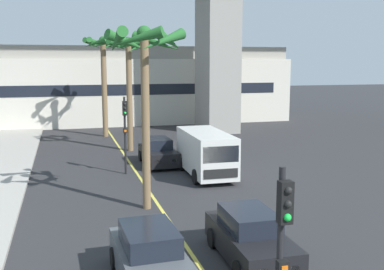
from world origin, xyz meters
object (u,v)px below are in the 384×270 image
palm_tree_far_median (128,59)px  palm_tree_mid_median (103,58)px  delivery_van (206,152)px  palm_tree_near_median (145,60)px  car_queue_front (158,152)px  traffic_light_median_near (282,249)px  traffic_light_median_far (125,125)px  car_queue_second (250,238)px  car_queue_third (150,258)px

palm_tree_far_median → palm_tree_mid_median: bearing=99.2°
delivery_van → palm_tree_far_median: 9.95m
palm_tree_far_median → palm_tree_near_median: bearing=-94.9°
car_queue_front → palm_tree_near_median: size_ratio=0.56×
traffic_light_median_near → traffic_light_median_far: (-0.53, 17.33, 0.00)m
car_queue_front → traffic_light_median_near: 19.44m
palm_tree_mid_median → palm_tree_far_median: palm_tree_mid_median is taller
palm_tree_far_median → car_queue_second: bearing=-86.9°
car_queue_front → palm_tree_near_median: bearing=-104.5°
palm_tree_mid_median → palm_tree_far_median: bearing=-80.8°
palm_tree_mid_median → car_queue_third: bearing=-92.4°
traffic_light_median_near → palm_tree_near_median: (-0.45, 11.20, 3.38)m
delivery_van → palm_tree_far_median: palm_tree_far_median is taller
car_queue_third → traffic_light_median_far: bearing=85.5°
car_queue_front → palm_tree_mid_median: (-2.08, 11.39, 5.66)m
car_queue_third → traffic_light_median_far: traffic_light_median_far is taller
car_queue_front → delivery_van: bearing=-60.9°
car_queue_second → traffic_light_median_far: traffic_light_median_far is taller
car_queue_second → palm_tree_mid_median: bearing=94.7°
car_queue_third → car_queue_front: bearing=77.7°
car_queue_second → car_queue_third: size_ratio=1.00×
car_queue_third → traffic_light_median_near: 5.30m
traffic_light_median_near → palm_tree_near_median: size_ratio=0.57×
traffic_light_median_far → palm_tree_near_median: 7.00m
delivery_van → palm_tree_near_median: 7.79m
car_queue_second → delivery_van: size_ratio=0.78×
palm_tree_mid_median → car_queue_front: bearing=-79.7°
traffic_light_median_far → palm_tree_mid_median: palm_tree_mid_median is taller
car_queue_second → car_queue_third: bearing=-168.5°
delivery_van → palm_tree_far_median: (-2.90, 8.15, 4.93)m
car_queue_front → palm_tree_near_median: palm_tree_near_median is taller
car_queue_front → palm_tree_mid_median: bearing=100.3°
car_queue_third → palm_tree_near_median: size_ratio=0.56×
traffic_light_median_near → palm_tree_far_median: size_ratio=0.55×
car_queue_second → palm_tree_near_median: palm_tree_near_median is taller
car_queue_third → palm_tree_mid_median: palm_tree_mid_median is taller
car_queue_front → delivery_van: (1.90, -3.41, 0.57)m
palm_tree_near_median → palm_tree_mid_median: (0.01, 19.46, 0.29)m
palm_tree_mid_median → delivery_van: bearing=-75.0°
delivery_van → traffic_light_median_near: bearing=-102.6°
delivery_van → car_queue_second: bearing=-100.1°
car_queue_third → traffic_light_median_near: bearing=-71.8°
traffic_light_median_near → palm_tree_near_median: palm_tree_near_median is taller
car_queue_third → palm_tree_mid_median: bearing=87.6°
car_queue_front → traffic_light_median_far: size_ratio=0.98×
car_queue_front → palm_tree_far_median: (-0.99, 4.74, 5.50)m
car_queue_third → palm_tree_far_median: 20.22m
car_queue_second → traffic_light_median_far: bearing=100.3°
car_queue_second → delivery_van: 10.72m
car_queue_third → traffic_light_median_near: (1.53, -4.66, 1.99)m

